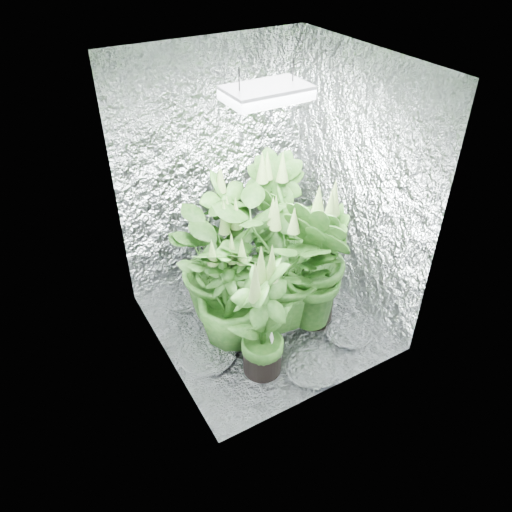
{
  "coord_description": "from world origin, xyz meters",
  "views": [
    {
      "loc": [
        -1.51,
        -2.5,
        2.77
      ],
      "look_at": [
        -0.07,
        0.0,
        0.67
      ],
      "focal_mm": 35.0,
      "sensor_mm": 36.0,
      "label": 1
    }
  ],
  "objects": [
    {
      "name": "grow_lamp",
      "position": [
        0.0,
        0.0,
        1.83
      ],
      "size": [
        0.5,
        0.3,
        0.22
      ],
      "color": "gray",
      "rests_on": "ceiling"
    },
    {
      "name": "plant_e",
      "position": [
        0.12,
        -0.05,
        0.54
      ],
      "size": [
        1.08,
        1.08,
        1.12
      ],
      "rotation": [
        0.0,
        0.0,
        3.32
      ],
      "color": "black",
      "rests_on": "ground"
    },
    {
      "name": "plant_a",
      "position": [
        -0.21,
        0.27,
        0.51
      ],
      "size": [
        1.1,
        1.1,
        1.07
      ],
      "rotation": [
        0.0,
        0.0,
        0.28
      ],
      "color": "black",
      "rests_on": "ground"
    },
    {
      "name": "plant_f",
      "position": [
        -0.26,
        -0.42,
        0.48
      ],
      "size": [
        0.71,
        0.71,
        1.05
      ],
      "rotation": [
        0.0,
        0.0,
        3.94
      ],
      "color": "black",
      "rests_on": "ground"
    },
    {
      "name": "ground",
      "position": [
        0.0,
        0.0,
        0.0
      ],
      "size": [
        1.6,
        1.6,
        0.0
      ],
      "primitive_type": "plane",
      "color": "silver",
      "rests_on": "ground"
    },
    {
      "name": "plant_c",
      "position": [
        0.39,
        0.47,
        0.55
      ],
      "size": [
        0.75,
        0.75,
        1.2
      ],
      "rotation": [
        0.0,
        0.0,
        1.87
      ],
      "color": "black",
      "rests_on": "ground"
    },
    {
      "name": "walls",
      "position": [
        0.0,
        0.0,
        1.0
      ],
      "size": [
        1.62,
        1.62,
        2.0
      ],
      "color": "silver",
      "rests_on": "ground"
    },
    {
      "name": "plant_label",
      "position": [
        -0.2,
        -0.44,
        0.3
      ],
      "size": [
        0.05,
        0.05,
        0.08
      ],
      "primitive_type": "cube",
      "rotation": [
        -0.21,
        0.0,
        0.77
      ],
      "color": "white",
      "rests_on": "plant_f"
    },
    {
      "name": "ceiling",
      "position": [
        0.0,
        0.0,
        2.0
      ],
      "size": [
        1.6,
        1.6,
        0.01
      ],
      "primitive_type": "cube",
      "color": "silver",
      "rests_on": "walls"
    },
    {
      "name": "plant_b",
      "position": [
        0.02,
        0.63,
        0.5
      ],
      "size": [
        0.67,
        0.67,
        1.06
      ],
      "rotation": [
        0.0,
        0.0,
        0.4
      ],
      "color": "black",
      "rests_on": "ground"
    },
    {
      "name": "plant_d",
      "position": [
        -0.32,
        -0.04,
        0.44
      ],
      "size": [
        0.68,
        0.68,
        0.95
      ],
      "rotation": [
        0.0,
        0.0,
        2.53
      ],
      "color": "black",
      "rests_on": "ground"
    },
    {
      "name": "circulation_fan",
      "position": [
        0.59,
        0.31,
        0.16
      ],
      "size": [
        0.2,
        0.31,
        0.37
      ],
      "rotation": [
        0.0,
        0.0,
        0.36
      ],
      "color": "black",
      "rests_on": "ground"
    },
    {
      "name": "plant_g",
      "position": [
        0.36,
        -0.16,
        0.57
      ],
      "size": [
        0.7,
        0.7,
        1.23
      ],
      "rotation": [
        0.0,
        0.0,
        4.56
      ],
      "color": "black",
      "rests_on": "ground"
    }
  ]
}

